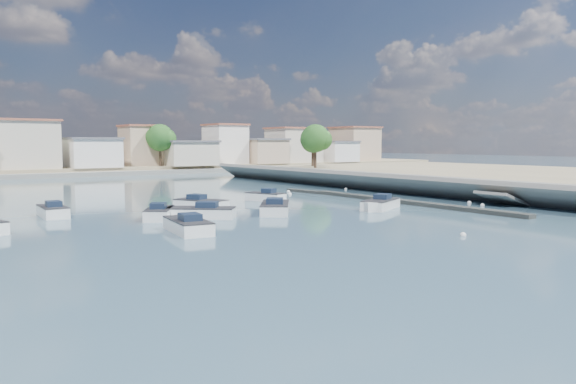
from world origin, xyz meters
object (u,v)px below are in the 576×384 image
object	(u,v)px
motorboat_e	(52,211)
motorboat_g	(204,205)
motorboat_a	(187,226)
motorboat_b	(160,213)
motorboat_c	(197,213)
motorboat_d	(380,205)
motorboat_f	(264,197)
motorboat_h	(275,208)

from	to	relation	value
motorboat_e	motorboat_g	bearing A→B (deg)	-11.33
motorboat_a	motorboat_b	xyz separation A→B (m)	(0.96, 7.08, -0.00)
motorboat_c	motorboat_g	xyz separation A→B (m)	(3.03, 5.08, 0.00)
motorboat_d	motorboat_b	bearing A→B (deg)	164.13
motorboat_e	motorboat_f	xyz separation A→B (m)	(19.96, 0.54, -0.00)
motorboat_e	motorboat_f	size ratio (longest dim) A/B	1.11
motorboat_a	motorboat_g	size ratio (longest dim) A/B	1.10
motorboat_a	motorboat_c	xyz separation A→B (m)	(3.38, 5.62, 0.00)
motorboat_f	motorboat_h	world-z (taller)	same
motorboat_h	motorboat_c	bearing A→B (deg)	176.29
motorboat_g	motorboat_a	bearing A→B (deg)	-120.92
motorboat_d	motorboat_f	bearing A→B (deg)	111.54
motorboat_b	motorboat_g	bearing A→B (deg)	33.56
motorboat_f	motorboat_h	size ratio (longest dim) A/B	0.77
motorboat_b	motorboat_c	world-z (taller)	same
motorboat_d	motorboat_f	world-z (taller)	same
motorboat_c	motorboat_h	bearing A→B (deg)	-3.71
motorboat_d	motorboat_e	xyz separation A→B (m)	(-24.57, 11.14, 0.00)
motorboat_a	motorboat_b	bearing A→B (deg)	82.28
motorboat_a	motorboat_c	size ratio (longest dim) A/B	1.07
motorboat_e	motorboat_h	bearing A→B (deg)	-26.60
motorboat_c	motorboat_d	bearing A→B (deg)	-13.21
motorboat_a	motorboat_c	bearing A→B (deg)	58.97
motorboat_a	motorboat_f	world-z (taller)	same
motorboat_d	motorboat_e	world-z (taller)	same
motorboat_e	motorboat_g	distance (m)	12.19
motorboat_d	motorboat_g	distance (m)	15.35
motorboat_e	motorboat_b	bearing A→B (deg)	-42.70
motorboat_a	motorboat_g	world-z (taller)	same
motorboat_c	motorboat_d	size ratio (longest dim) A/B	1.00
motorboat_c	motorboat_f	size ratio (longest dim) A/B	1.19
motorboat_b	motorboat_e	world-z (taller)	same
motorboat_d	motorboat_e	size ratio (longest dim) A/B	1.07
motorboat_a	motorboat_d	xyz separation A→B (m)	(19.02, 1.95, -0.00)
motorboat_a	motorboat_d	bearing A→B (deg)	5.85
motorboat_b	motorboat_c	size ratio (longest dim) A/B	0.88
motorboat_e	motorboat_h	xyz separation A→B (m)	(15.81, -7.92, 0.00)
motorboat_e	motorboat_f	distance (m)	19.97
motorboat_a	motorboat_b	world-z (taller)	same
motorboat_a	motorboat_h	bearing A→B (deg)	26.75
motorboat_f	motorboat_a	bearing A→B (deg)	-136.60
motorboat_d	motorboat_c	bearing A→B (deg)	166.79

